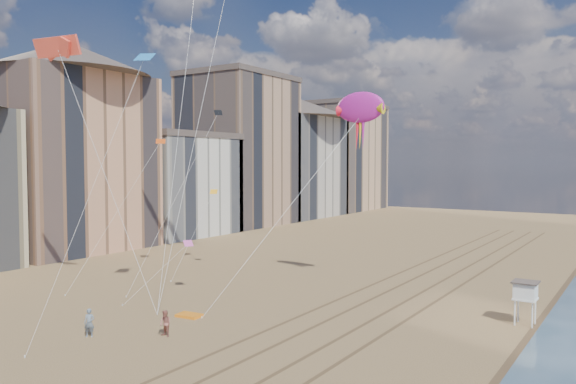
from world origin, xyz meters
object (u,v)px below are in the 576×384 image
Objects in this scene: grounded_kite at (189,315)px; show_kite at (360,108)px; kite_flyer_b at (165,324)px; kite_flyer_a at (89,323)px; lifeguard_stand at (525,291)px.

grounded_kite is 0.08× the size of show_kite.
kite_flyer_b is at bearing -103.97° from show_kite.
show_kite is at bearing 33.48° from kite_flyer_a.
kite_flyer_b is at bearing -71.20° from grounded_kite.
lifeguard_stand is 31.43m from kite_flyer_a.
show_kite reaches higher than grounded_kite.
lifeguard_stand reaches higher than grounded_kite.
kite_flyer_b is at bearing -0.66° from kite_flyer_a.
grounded_kite is at bearing 38.87° from kite_flyer_a.
lifeguard_stand reaches higher than kite_flyer_b.
kite_flyer_a reaches higher than kite_flyer_b.
show_kite is at bearing 83.44° from kite_flyer_b.
show_kite is 11.69× the size of kite_flyer_a.
lifeguard_stand is at bearing 22.68° from grounded_kite.
lifeguard_stand is 1.78× the size of kite_flyer_b.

